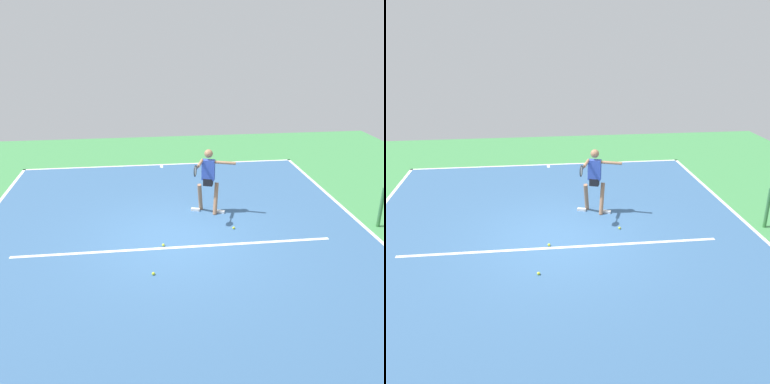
# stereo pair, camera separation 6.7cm
# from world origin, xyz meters

# --- Properties ---
(ground_plane) EXTENTS (20.14, 20.14, 0.00)m
(ground_plane) POSITION_xyz_m (0.00, 0.00, 0.00)
(ground_plane) COLOR #428E4C
(court_surface) EXTENTS (9.94, 11.77, 0.00)m
(court_surface) POSITION_xyz_m (0.00, 0.00, 0.00)
(court_surface) COLOR #38608E
(court_surface) RESTS_ON ground_plane
(court_line_baseline_near) EXTENTS (9.94, 0.10, 0.01)m
(court_line_baseline_near) POSITION_xyz_m (0.00, -5.83, 0.00)
(court_line_baseline_near) COLOR white
(court_line_baseline_near) RESTS_ON ground_plane
(court_line_sideline_left) EXTENTS (0.10, 11.77, 0.01)m
(court_line_sideline_left) POSITION_xyz_m (-4.92, 0.00, 0.00)
(court_line_sideline_left) COLOR white
(court_line_sideline_left) RESTS_ON ground_plane
(court_line_service) EXTENTS (7.45, 0.10, 0.01)m
(court_line_service) POSITION_xyz_m (0.00, 0.48, 0.00)
(court_line_service) COLOR white
(court_line_service) RESTS_ON ground_plane
(court_line_centre_mark) EXTENTS (0.10, 0.30, 0.01)m
(court_line_centre_mark) POSITION_xyz_m (0.00, -5.63, 0.00)
(court_line_centre_mark) COLOR white
(court_line_centre_mark) RESTS_ON ground_plane
(net_post) EXTENTS (0.09, 0.09, 1.07)m
(net_post) POSITION_xyz_m (-5.27, 0.00, 0.54)
(net_post) COLOR #38753D
(net_post) RESTS_ON ground_plane
(tennis_player) EXTENTS (1.22, 1.21, 1.81)m
(tennis_player) POSITION_xyz_m (-1.05, -1.40, 1.04)
(tennis_player) COLOR #9E7051
(tennis_player) RESTS_ON ground_plane
(tennis_ball_by_baseline) EXTENTS (0.07, 0.07, 0.07)m
(tennis_ball_by_baseline) POSITION_xyz_m (0.56, 1.57, 0.03)
(tennis_ball_by_baseline) COLOR #CCE033
(tennis_ball_by_baseline) RESTS_ON ground_plane
(tennis_ball_near_player) EXTENTS (0.07, 0.07, 0.07)m
(tennis_ball_near_player) POSITION_xyz_m (0.28, 0.37, 0.03)
(tennis_ball_near_player) COLOR #CCE033
(tennis_ball_near_player) RESTS_ON ground_plane
(tennis_ball_near_service_line) EXTENTS (0.07, 0.07, 0.07)m
(tennis_ball_near_service_line) POSITION_xyz_m (-1.55, -0.30, 0.03)
(tennis_ball_near_service_line) COLOR yellow
(tennis_ball_near_service_line) RESTS_ON ground_plane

